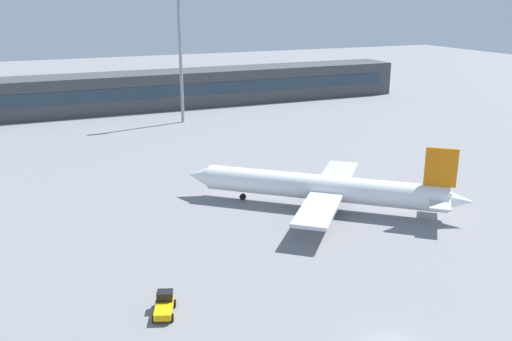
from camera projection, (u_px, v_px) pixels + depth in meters
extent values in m
plane|color=gray|center=(222.00, 195.00, 79.96)|extent=(400.00, 400.00, 0.00)
cube|color=#3F4247|center=(127.00, 92.00, 138.87)|extent=(148.56, 12.00, 9.00)
cube|color=#263847|center=(132.00, 94.00, 133.43)|extent=(141.14, 0.16, 2.80)
cylinder|color=white|center=(323.00, 188.00, 74.04)|extent=(26.40, 23.11, 3.35)
cone|color=white|center=(200.00, 176.00, 78.92)|extent=(4.87, 4.82, 3.19)
cone|color=white|center=(460.00, 201.00, 69.20)|extent=(4.08, 3.96, 2.35)
cube|color=orange|center=(441.00, 167.00, 68.74)|extent=(3.17, 2.75, 4.85)
cube|color=silver|center=(440.00, 198.00, 69.83)|extent=(7.59, 8.33, 0.21)
cube|color=silver|center=(329.00, 190.00, 73.87)|extent=(20.36, 22.93, 0.44)
cylinder|color=gray|center=(335.00, 187.00, 79.07)|extent=(3.30, 3.17, 1.77)
cylinder|color=gray|center=(321.00, 213.00, 69.40)|extent=(3.30, 3.17, 1.77)
cylinder|color=black|center=(243.00, 197.00, 77.89)|extent=(0.90, 0.84, 0.88)
cylinder|color=black|center=(338.00, 201.00, 76.37)|extent=(0.90, 0.84, 0.88)
cylinder|color=black|center=(332.00, 213.00, 72.18)|extent=(0.90, 0.84, 0.88)
cube|color=#F2B20C|center=(164.00, 307.00, 49.74)|extent=(2.66, 3.90, 0.60)
cube|color=black|center=(165.00, 296.00, 50.41)|extent=(1.69, 1.52, 0.90)
cylinder|color=black|center=(174.00, 303.00, 51.02)|extent=(0.48, 0.74, 0.70)
cylinder|color=black|center=(157.00, 304.00, 50.94)|extent=(0.48, 0.74, 0.70)
cylinder|color=black|center=(172.00, 318.00, 48.73)|extent=(0.48, 0.74, 0.70)
cylinder|color=black|center=(154.00, 318.00, 48.65)|extent=(0.48, 0.74, 0.70)
cylinder|color=gray|center=(181.00, 62.00, 122.53)|extent=(0.70, 0.70, 26.93)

